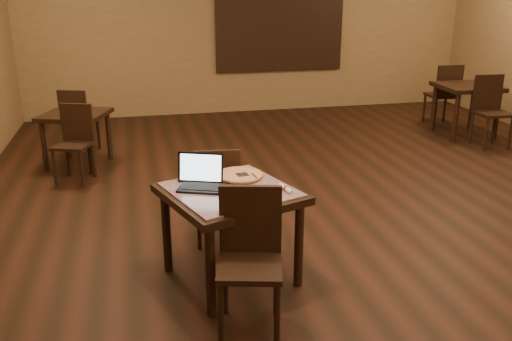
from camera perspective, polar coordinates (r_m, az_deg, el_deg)
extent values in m
plane|color=black|center=(5.60, 10.76, -4.82)|extent=(10.00, 10.00, 0.00)
cube|color=olive|center=(9.93, -0.41, 14.80)|extent=(8.00, 0.02, 3.00)
cube|color=#245285|center=(10.02, 2.52, 15.11)|extent=(2.20, 0.04, 1.50)
cube|color=black|center=(10.00, 2.56, 15.10)|extent=(2.34, 0.02, 1.64)
cylinder|color=black|center=(3.82, -4.81, -10.49)|extent=(0.07, 0.07, 0.71)
cylinder|color=black|center=(4.44, -9.40, -6.29)|extent=(0.07, 0.07, 0.71)
cylinder|color=black|center=(4.18, 4.54, -7.74)|extent=(0.07, 0.07, 0.71)
cylinder|color=black|center=(4.75, -0.95, -4.27)|extent=(0.07, 0.07, 0.71)
cube|color=black|center=(4.13, -2.73, -2.49)|extent=(1.17, 1.17, 0.06)
cube|color=#1B3EB4|center=(4.12, -2.74, -2.04)|extent=(1.07, 1.07, 0.02)
cylinder|color=black|center=(3.60, -3.72, -14.93)|extent=(0.04, 0.04, 0.45)
cylinder|color=black|center=(3.90, -3.27, -11.97)|extent=(0.04, 0.04, 0.45)
cylinder|color=black|center=(3.59, 2.25, -15.01)|extent=(0.04, 0.04, 0.45)
cylinder|color=black|center=(3.89, 2.15, -12.03)|extent=(0.04, 0.04, 0.45)
cube|color=black|center=(3.61, -0.66, -10.15)|extent=(0.51, 0.51, 0.04)
cube|color=black|center=(3.67, -0.59, -5.13)|extent=(0.42, 0.14, 0.48)
cylinder|color=black|center=(5.13, -2.29, -4.19)|extent=(0.04, 0.04, 0.42)
cylinder|color=black|center=(4.82, -1.94, -5.77)|extent=(0.04, 0.04, 0.42)
cylinder|color=black|center=(5.12, -6.09, -4.35)|extent=(0.04, 0.04, 0.42)
cylinder|color=black|center=(4.81, -6.00, -5.95)|extent=(0.04, 0.04, 0.42)
cube|color=black|center=(4.87, -4.15, -2.56)|extent=(0.43, 0.43, 0.04)
cube|color=black|center=(4.62, -4.10, -0.55)|extent=(0.40, 0.08, 0.45)
cube|color=black|center=(4.13, -5.60, -1.78)|extent=(0.42, 0.36, 0.02)
cube|color=black|center=(4.21, -5.87, 0.28)|extent=(0.35, 0.18, 0.24)
cube|color=#C4DDF9|center=(4.20, -5.86, 0.30)|extent=(0.32, 0.15, 0.20)
cylinder|color=white|center=(3.99, 0.83, -2.49)|extent=(0.24, 0.24, 0.01)
cylinder|color=silver|center=(4.36, -1.75, -0.66)|extent=(0.32, 0.32, 0.01)
cylinder|color=beige|center=(4.35, -1.75, -0.50)|extent=(0.36, 0.36, 0.02)
torus|color=#BF873D|center=(4.35, -1.75, -0.44)|extent=(0.38, 0.38, 0.02)
cube|color=silver|center=(4.33, -1.44, -0.44)|extent=(0.13, 0.24, 0.01)
cylinder|color=white|center=(4.07, 3.17, -1.93)|extent=(0.07, 0.17, 0.04)
cylinder|color=#AB152A|center=(4.07, 3.17, -1.93)|extent=(0.04, 0.04, 0.04)
cylinder|color=black|center=(8.56, 20.29, 5.28)|extent=(0.07, 0.07, 0.74)
cylinder|color=black|center=(9.13, 18.22, 6.31)|extent=(0.07, 0.07, 0.74)
cylinder|color=black|center=(8.91, 24.02, 5.32)|extent=(0.07, 0.07, 0.74)
cylinder|color=black|center=(9.46, 21.81, 6.32)|extent=(0.07, 0.07, 0.74)
cube|color=black|center=(8.94, 21.38, 8.20)|extent=(0.87, 0.87, 0.06)
cylinder|color=black|center=(8.25, 23.06, 3.47)|extent=(0.04, 0.04, 0.47)
cylinder|color=black|center=(8.55, 21.72, 4.16)|extent=(0.04, 0.04, 0.47)
cylinder|color=black|center=(8.46, 25.20, 3.53)|extent=(0.04, 0.04, 0.47)
cylinder|color=black|center=(8.75, 23.82, 4.20)|extent=(0.04, 0.04, 0.47)
cube|color=black|center=(8.44, 23.68, 5.52)|extent=(0.46, 0.46, 0.04)
cube|color=black|center=(8.55, 23.20, 7.61)|extent=(0.44, 0.06, 0.50)
cylinder|color=black|center=(9.84, 19.24, 6.26)|extent=(0.04, 0.04, 0.47)
cylinder|color=black|center=(9.53, 20.32, 5.74)|extent=(0.04, 0.04, 0.47)
cylinder|color=black|center=(9.67, 17.28, 6.25)|extent=(0.04, 0.04, 0.47)
cylinder|color=black|center=(9.34, 18.32, 5.72)|extent=(0.04, 0.04, 0.47)
cube|color=black|center=(9.54, 18.96, 7.49)|extent=(0.46, 0.46, 0.04)
cube|color=black|center=(9.33, 19.72, 8.86)|extent=(0.44, 0.06, 0.50)
cylinder|color=black|center=(7.21, -21.41, 2.39)|extent=(0.07, 0.07, 0.66)
cylinder|color=black|center=(7.71, -19.33, 3.66)|extent=(0.07, 0.07, 0.66)
cylinder|color=black|center=(6.94, -17.09, 2.26)|extent=(0.07, 0.07, 0.66)
cylinder|color=black|center=(7.46, -15.23, 3.58)|extent=(0.07, 0.07, 0.66)
cube|color=black|center=(7.24, -18.54, 5.58)|extent=(0.96, 0.96, 0.06)
cylinder|color=black|center=(6.72, -20.46, 0.25)|extent=(0.04, 0.04, 0.42)
cylinder|color=black|center=(7.00, -19.21, 1.13)|extent=(0.04, 0.04, 0.42)
cylinder|color=black|center=(6.57, -17.87, 0.13)|extent=(0.04, 0.04, 0.42)
cylinder|color=black|center=(6.85, -16.70, 1.03)|extent=(0.04, 0.04, 0.42)
cube|color=black|center=(6.72, -18.76, 2.49)|extent=(0.50, 0.50, 0.04)
cube|color=black|center=(6.81, -18.34, 4.87)|extent=(0.38, 0.17, 0.45)
cylinder|color=black|center=(8.01, -16.25, 3.64)|extent=(0.04, 0.04, 0.42)
cylinder|color=black|center=(7.72, -17.23, 2.97)|extent=(0.04, 0.04, 0.42)
cylinder|color=black|center=(8.15, -18.41, 3.68)|extent=(0.04, 0.04, 0.42)
cylinder|color=black|center=(7.87, -19.45, 3.02)|extent=(0.04, 0.04, 0.42)
cube|color=black|center=(7.88, -18.00, 4.93)|extent=(0.50, 0.50, 0.04)
cube|color=black|center=(7.68, -18.74, 6.35)|extent=(0.38, 0.17, 0.45)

